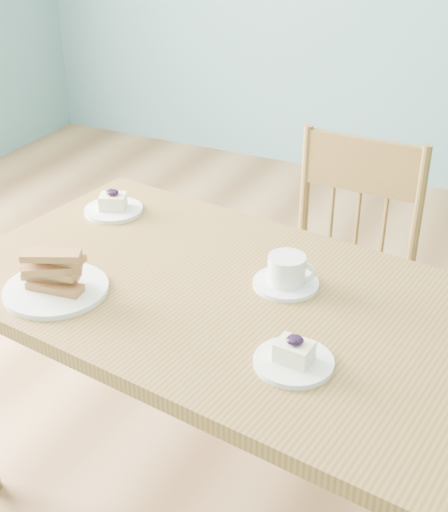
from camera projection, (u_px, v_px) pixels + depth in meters
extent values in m
cube|color=#9F764A|center=(247.00, 497.00, 2.08)|extent=(5.00, 5.00, 0.01)
cube|color=olive|center=(229.00, 299.00, 1.71)|extent=(1.44, 0.95, 0.04)
cylinder|color=olive|center=(130.00, 291.00, 2.42)|extent=(0.05, 0.05, 0.69)
cube|color=olive|center=(334.00, 297.00, 2.25)|extent=(0.42, 0.41, 0.04)
cylinder|color=olive|center=(259.00, 365.00, 2.30)|extent=(0.03, 0.03, 0.40)
cylinder|color=olive|center=(364.00, 399.00, 2.15)|extent=(0.03, 0.03, 0.40)
cylinder|color=olive|center=(299.00, 314.00, 2.55)|extent=(0.03, 0.03, 0.40)
cylinder|color=olive|center=(395.00, 341.00, 2.41)|extent=(0.03, 0.03, 0.40)
cylinder|color=olive|center=(305.00, 193.00, 2.34)|extent=(0.03, 0.03, 0.46)
cylinder|color=olive|center=(417.00, 216.00, 2.18)|extent=(0.03, 0.03, 0.46)
cube|color=olive|center=(363.00, 165.00, 2.19)|extent=(0.35, 0.04, 0.18)
cylinder|color=olive|center=(331.00, 224.00, 2.34)|extent=(0.01, 0.01, 0.27)
cylinder|color=olive|center=(357.00, 230.00, 2.30)|extent=(0.01, 0.01, 0.27)
cylinder|color=olive|center=(383.00, 236.00, 2.27)|extent=(0.01, 0.01, 0.27)
cylinder|color=silver|center=(294.00, 362.00, 1.45)|extent=(0.17, 0.17, 0.01)
cube|color=beige|center=(294.00, 351.00, 1.44)|extent=(0.08, 0.06, 0.04)
ellipsoid|color=black|center=(295.00, 340.00, 1.42)|extent=(0.04, 0.04, 0.02)
sphere|color=black|center=(300.00, 340.00, 1.42)|extent=(0.01, 0.01, 0.01)
sphere|color=black|center=(292.00, 337.00, 1.43)|extent=(0.01, 0.01, 0.01)
sphere|color=black|center=(295.00, 343.00, 1.42)|extent=(0.01, 0.01, 0.01)
cylinder|color=silver|center=(114.00, 210.00, 2.08)|extent=(0.17, 0.17, 0.01)
cube|color=beige|center=(113.00, 202.00, 2.06)|extent=(0.09, 0.08, 0.04)
ellipsoid|color=black|center=(112.00, 192.00, 2.05)|extent=(0.04, 0.04, 0.02)
sphere|color=black|center=(116.00, 193.00, 2.05)|extent=(0.01, 0.01, 0.01)
sphere|color=black|center=(111.00, 191.00, 2.06)|extent=(0.01, 0.01, 0.01)
sphere|color=black|center=(111.00, 194.00, 2.04)|extent=(0.01, 0.01, 0.01)
cylinder|color=silver|center=(286.00, 283.00, 1.72)|extent=(0.16, 0.16, 0.01)
cylinder|color=silver|center=(286.00, 269.00, 1.70)|extent=(0.11, 0.11, 0.07)
cylinder|color=#987244|center=(287.00, 259.00, 1.69)|extent=(0.08, 0.08, 0.00)
torus|color=silver|center=(305.00, 272.00, 1.69)|extent=(0.05, 0.02, 0.05)
cylinder|color=silver|center=(56.00, 289.00, 1.69)|extent=(0.25, 0.25, 0.01)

